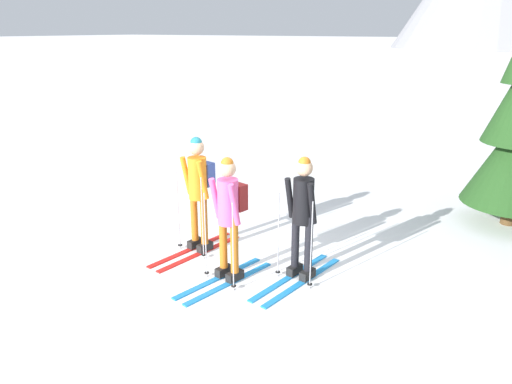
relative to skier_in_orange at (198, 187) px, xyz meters
name	(u,v)px	position (x,y,z in m)	size (l,w,h in m)	color
ground_plane	(244,271)	(0.98, -0.27, -1.03)	(400.00, 400.00, 0.00)	white
skier_in_orange	(198,187)	(0.00, 0.00, 0.00)	(0.61, 1.70, 1.81)	red
skier_in_pink	(229,212)	(0.92, -0.54, -0.04)	(0.64, 1.62, 1.75)	#1E84D1
skier_in_black	(302,214)	(1.75, -0.01, -0.08)	(0.60, 1.78, 1.74)	#1E84D1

